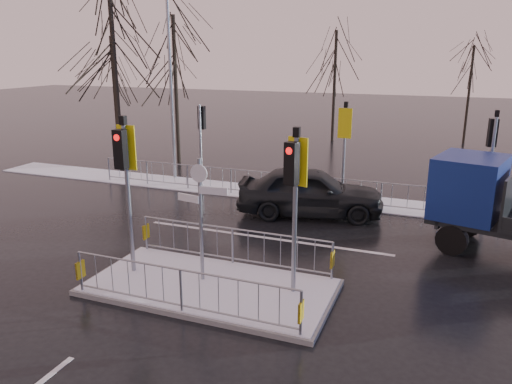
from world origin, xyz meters
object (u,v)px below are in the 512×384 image
(traffic_island, at_px, (209,275))
(flatbed_truck, at_px, (498,204))
(car_far_lane, at_px, (310,191))
(street_lamp_left, at_px, (172,78))

(traffic_island, distance_m, flatbed_truck, 8.45)
(car_far_lane, xyz_separation_m, street_lamp_left, (-7.15, 2.98, 3.63))
(traffic_island, height_order, street_lamp_left, street_lamp_left)
(flatbed_truck, bearing_deg, street_lamp_left, 161.64)
(flatbed_truck, distance_m, street_lamp_left, 14.05)
(traffic_island, relative_size, flatbed_truck, 0.97)
(traffic_island, bearing_deg, street_lamp_left, 124.07)
(car_far_lane, distance_m, flatbed_truck, 6.04)
(traffic_island, bearing_deg, car_far_lane, 83.54)
(flatbed_truck, height_order, street_lamp_left, street_lamp_left)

